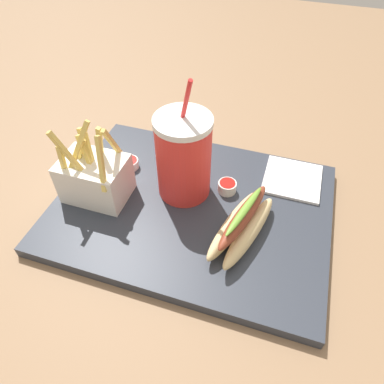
{
  "coord_description": "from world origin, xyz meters",
  "views": [
    {
      "loc": [
        0.13,
        -0.39,
        0.48
      ],
      "look_at": [
        0.0,
        0.0,
        0.05
      ],
      "focal_mm": 32.88,
      "sensor_mm": 36.0,
      "label": 1
    }
  ],
  "objects_px": {
    "fries_basket": "(95,177)",
    "ketchup_cup_2": "(227,186)",
    "hot_dog_1": "(242,225)",
    "ketchup_cup_1": "(130,163)",
    "napkin_stack": "(292,179)",
    "soda_cup": "(184,157)"
  },
  "relations": [
    {
      "from": "ketchup_cup_1",
      "to": "napkin_stack",
      "type": "height_order",
      "value": "ketchup_cup_1"
    },
    {
      "from": "ketchup_cup_2",
      "to": "hot_dog_1",
      "type": "bearing_deg",
      "value": -63.23
    },
    {
      "from": "fries_basket",
      "to": "ketchup_cup_2",
      "type": "relative_size",
      "value": 4.61
    },
    {
      "from": "fries_basket",
      "to": "ketchup_cup_1",
      "type": "xyz_separation_m",
      "value": [
        0.02,
        0.08,
        -0.03
      ]
    },
    {
      "from": "hot_dog_1",
      "to": "ketchup_cup_2",
      "type": "xyz_separation_m",
      "value": [
        -0.05,
        0.09,
        -0.01
      ]
    },
    {
      "from": "hot_dog_1",
      "to": "ketchup_cup_1",
      "type": "distance_m",
      "value": 0.26
    },
    {
      "from": "fries_basket",
      "to": "napkin_stack",
      "type": "bearing_deg",
      "value": 23.73
    },
    {
      "from": "napkin_stack",
      "to": "fries_basket",
      "type": "bearing_deg",
      "value": -156.27
    },
    {
      "from": "soda_cup",
      "to": "napkin_stack",
      "type": "distance_m",
      "value": 0.22
    },
    {
      "from": "ketchup_cup_1",
      "to": "ketchup_cup_2",
      "type": "xyz_separation_m",
      "value": [
        0.19,
        -0.01,
        0.0
      ]
    },
    {
      "from": "hot_dog_1",
      "to": "ketchup_cup_2",
      "type": "bearing_deg",
      "value": 116.77
    },
    {
      "from": "fries_basket",
      "to": "ketchup_cup_2",
      "type": "xyz_separation_m",
      "value": [
        0.22,
        0.08,
        -0.03
      ]
    },
    {
      "from": "napkin_stack",
      "to": "ketchup_cup_2",
      "type": "bearing_deg",
      "value": -149.3
    },
    {
      "from": "soda_cup",
      "to": "napkin_stack",
      "type": "xyz_separation_m",
      "value": [
        0.18,
        0.09,
        -0.07
      ]
    },
    {
      "from": "soda_cup",
      "to": "fries_basket",
      "type": "relative_size",
      "value": 1.45
    },
    {
      "from": "hot_dog_1",
      "to": "ketchup_cup_1",
      "type": "relative_size",
      "value": 4.92
    },
    {
      "from": "soda_cup",
      "to": "ketchup_cup_1",
      "type": "height_order",
      "value": "soda_cup"
    },
    {
      "from": "hot_dog_1",
      "to": "ketchup_cup_1",
      "type": "bearing_deg",
      "value": 158.35
    },
    {
      "from": "fries_basket",
      "to": "hot_dog_1",
      "type": "bearing_deg",
      "value": -2.49
    },
    {
      "from": "ketchup_cup_2",
      "to": "napkin_stack",
      "type": "relative_size",
      "value": 0.32
    },
    {
      "from": "hot_dog_1",
      "to": "napkin_stack",
      "type": "bearing_deg",
      "value": 67.36
    },
    {
      "from": "fries_basket",
      "to": "ketchup_cup_1",
      "type": "distance_m",
      "value": 0.09
    }
  ]
}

